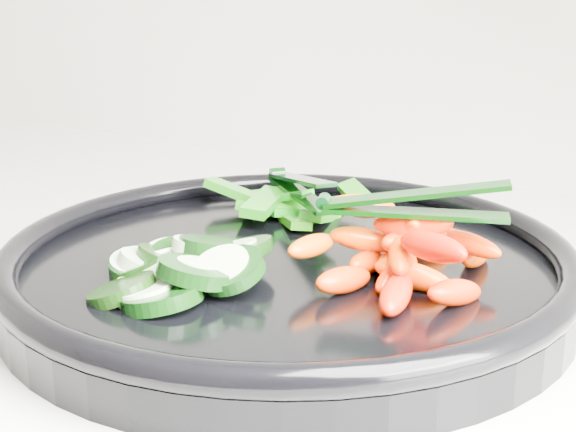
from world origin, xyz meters
The scene contains 6 objects.
veggie_tray centered at (0.26, 1.65, 0.95)m, with size 0.39×0.39×0.04m.
cucumber_pile centered at (0.22, 1.58, 0.96)m, with size 0.12×0.13×0.04m.
carrot_pile centered at (0.34, 1.65, 0.97)m, with size 0.12×0.15×0.05m.
pepper_pile centered at (0.20, 1.73, 0.96)m, with size 0.14×0.11×0.04m.
tong_carrot centered at (0.34, 1.65, 1.00)m, with size 0.11×0.06×0.02m.
tong_pepper centered at (0.21, 1.73, 0.98)m, with size 0.10×0.08×0.02m.
Camera 1 is at (0.53, 1.23, 1.13)m, focal length 50.00 mm.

